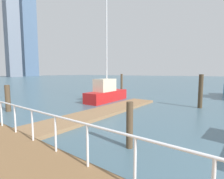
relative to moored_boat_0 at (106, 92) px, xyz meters
name	(u,v)px	position (x,y,z in m)	size (l,w,h in m)	color
floating_dock	(102,112)	(-3.90, -2.84, -0.75)	(11.86, 2.00, 0.18)	#93704C
boardwalk_railing	(32,117)	(-9.48, -4.54, 0.37)	(0.06, 26.12, 1.08)	white
dock_piling_0	(201,91)	(1.90, -7.69, 0.44)	(0.32, 0.32, 2.57)	#473826
dock_piling_1	(122,85)	(4.55, 1.31, 0.43)	(0.26, 0.26, 2.56)	brown
dock_piling_2	(8,98)	(-7.44, 2.75, 0.08)	(0.33, 0.33, 1.85)	brown
dock_piling_3	(130,125)	(-7.24, -6.97, -0.01)	(0.24, 0.24, 1.67)	brown
moored_boat_0	(106,92)	(0.00, 0.00, 0.00)	(5.10, 1.79, 9.80)	red
skyline_tower_5	(11,12)	(37.21, 108.60, 40.86)	(7.43, 7.96, 83.40)	slate
skyline_tower_6	(27,21)	(57.91, 129.43, 44.07)	(11.00, 10.36, 89.82)	slate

